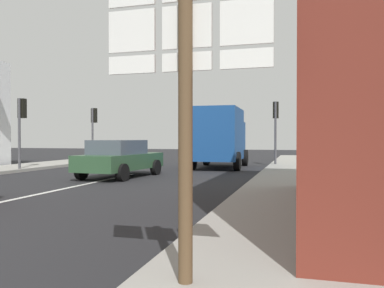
{
  "coord_description": "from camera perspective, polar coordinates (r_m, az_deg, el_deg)",
  "views": [
    {
      "loc": [
        6.94,
        -3.58,
        1.53
      ],
      "look_at": [
        2.93,
        10.79,
        1.32
      ],
      "focal_mm": 36.7,
      "sensor_mm": 36.0,
      "label": 1
    }
  ],
  "objects": [
    {
      "name": "sidewalk_right",
      "position": [
        11.68,
        14.29,
        -6.42
      ],
      "size": [
        2.79,
        44.0,
        0.14
      ],
      "primitive_type": "cube",
      "color": "gray",
      "rests_on": "ground"
    },
    {
      "name": "ground_plane",
      "position": [
        15.33,
        -11.45,
        -4.95
      ],
      "size": [
        80.0,
        80.0,
        0.0
      ],
      "primitive_type": "plane",
      "color": "#232326"
    },
    {
      "name": "traffic_light_near_left",
      "position": [
        19.87,
        -23.54,
        3.55
      ],
      "size": [
        0.3,
        0.49,
        3.38
      ],
      "color": "#47474C",
      "rests_on": "ground"
    },
    {
      "name": "sedan_far",
      "position": [
        15.74,
        -10.42,
        -2.02
      ],
      "size": [
        2.25,
        4.34,
        1.47
      ],
      "color": "#2D5133",
      "rests_on": "ground"
    },
    {
      "name": "traffic_light_far_right",
      "position": [
        21.94,
        12.06,
        3.64
      ],
      "size": [
        0.3,
        0.49,
        3.54
      ],
      "color": "#47474C",
      "rests_on": "ground"
    },
    {
      "name": "lane_centre_stripe",
      "position": [
        11.93,
        -20.28,
        -6.6
      ],
      "size": [
        0.16,
        12.0,
        0.01
      ],
      "primitive_type": "cube",
      "color": "silver",
      "rests_on": "ground"
    },
    {
      "name": "route_sign_post",
      "position": [
        3.82,
        -0.88,
        7.86
      ],
      "size": [
        1.66,
        0.14,
        3.2
      ],
      "color": "brown",
      "rests_on": "ground"
    },
    {
      "name": "traffic_light_far_left",
      "position": [
        25.3,
        -14.1,
        3.06
      ],
      "size": [
        0.3,
        0.49,
        3.43
      ],
      "color": "#47474C",
      "rests_on": "ground"
    },
    {
      "name": "delivery_truck",
      "position": [
        20.38,
        4.06,
        1.14
      ],
      "size": [
        2.61,
        5.06,
        3.05
      ],
      "color": "#19478C",
      "rests_on": "ground"
    }
  ]
}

